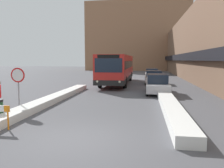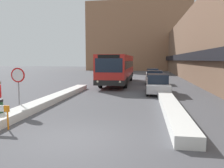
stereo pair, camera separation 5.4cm
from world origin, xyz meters
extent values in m
plane|color=#515156|center=(0.00, 0.00, 0.00)|extent=(160.00, 160.00, 0.00)
cube|color=brown|center=(10.00, 24.00, 4.54)|extent=(5.00, 60.00, 9.08)
cube|color=black|center=(7.25, 24.00, 3.05)|extent=(0.50, 60.00, 0.90)
cube|color=#996B4C|center=(0.00, 51.56, 8.62)|extent=(26.00, 8.00, 17.25)
cube|color=silver|center=(-3.60, 4.66, 0.18)|extent=(0.90, 16.35, 0.36)
cube|color=silver|center=(3.60, 6.10, 0.21)|extent=(0.90, 12.79, 0.42)
cube|color=red|center=(-0.83, 17.48, 1.82)|extent=(2.66, 12.27, 2.66)
cube|color=black|center=(-0.83, 17.48, 0.72)|extent=(2.68, 12.29, 0.47)
cube|color=#192333|center=(-0.83, 17.48, 2.19)|extent=(2.69, 11.28, 0.73)
cube|color=#192333|center=(-0.83, 11.34, 2.21)|extent=(2.35, 0.03, 1.20)
cube|color=black|center=(-0.83, 11.34, 2.97)|extent=(1.87, 0.03, 0.28)
sphere|color=#F2EAC6|center=(-1.79, 11.33, 0.84)|extent=(0.20, 0.20, 0.20)
sphere|color=#F2EAC6|center=(0.13, 11.33, 0.84)|extent=(0.20, 0.20, 0.20)
cylinder|color=black|center=(-2.04, 13.68, 0.57)|extent=(0.28, 1.14, 1.14)
cylinder|color=black|center=(0.38, 13.68, 0.57)|extent=(0.28, 1.14, 1.14)
cylinder|color=black|center=(-2.04, 21.29, 0.57)|extent=(0.28, 1.14, 1.14)
cylinder|color=black|center=(0.38, 21.29, 0.57)|extent=(0.28, 1.14, 1.14)
cube|color=#B7B7BC|center=(3.20, 10.94, 0.55)|extent=(1.75, 4.47, 0.60)
cube|color=#192333|center=(3.20, 11.06, 1.19)|extent=(1.54, 2.46, 0.69)
cylinder|color=black|center=(4.00, 9.56, 0.31)|extent=(0.20, 0.61, 0.61)
cylinder|color=black|center=(2.40, 9.56, 0.31)|extent=(0.20, 0.61, 0.61)
cylinder|color=black|center=(4.00, 12.33, 0.31)|extent=(0.20, 0.61, 0.61)
cylinder|color=black|center=(2.40, 12.33, 0.31)|extent=(0.20, 0.61, 0.61)
cube|color=silver|center=(3.20, 17.99, 0.54)|extent=(1.86, 4.30, 0.55)
cube|color=#192333|center=(3.20, 18.09, 1.15)|extent=(1.64, 2.37, 0.67)
cylinder|color=black|center=(4.05, 16.65, 0.34)|extent=(0.20, 0.68, 0.68)
cylinder|color=black|center=(2.35, 16.65, 0.34)|extent=(0.20, 0.68, 0.68)
cylinder|color=black|center=(4.05, 19.32, 0.34)|extent=(0.20, 0.68, 0.68)
cylinder|color=black|center=(2.35, 19.32, 0.34)|extent=(0.20, 0.68, 0.68)
cube|color=silver|center=(3.20, 25.48, 0.53)|extent=(1.82, 4.37, 0.51)
cube|color=#192333|center=(3.20, 25.59, 1.10)|extent=(1.61, 2.41, 0.64)
cylinder|color=black|center=(4.03, 24.13, 0.34)|extent=(0.20, 0.67, 0.67)
cylinder|color=black|center=(2.37, 24.13, 0.34)|extent=(0.20, 0.67, 0.67)
cylinder|color=black|center=(4.03, 26.84, 0.34)|extent=(0.20, 0.67, 0.67)
cylinder|color=black|center=(2.37, 26.84, 0.34)|extent=(0.20, 0.67, 0.67)
cylinder|color=gray|center=(-4.26, 3.63, 1.13)|extent=(0.07, 0.07, 2.27)
cylinder|color=red|center=(-4.26, 3.61, 1.89)|extent=(0.76, 0.03, 0.76)
cylinder|color=white|center=(-4.26, 3.60, 1.89)|extent=(0.62, 0.01, 0.62)
cylinder|color=#232328|center=(-5.07, 3.18, 0.41)|extent=(0.12, 0.12, 0.81)
cylinder|color=#232328|center=(-4.90, 2.95, 0.41)|extent=(0.12, 0.12, 0.81)
cylinder|color=orange|center=(-2.91, 0.68, 0.35)|extent=(0.06, 0.06, 0.70)
cube|color=white|center=(-3.16, 0.68, 0.82)|extent=(0.22, 0.04, 0.24)
cube|color=orange|center=(-2.94, 0.68, 0.82)|extent=(0.22, 0.04, 0.24)
camera|label=1|loc=(2.23, -6.76, 2.66)|focal=35.00mm
camera|label=2|loc=(2.29, -6.75, 2.66)|focal=35.00mm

